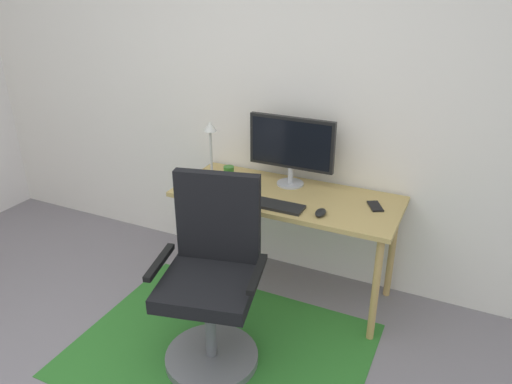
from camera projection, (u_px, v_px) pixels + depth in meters
name	position (u px, v px, depth m)	size (l,w,h in m)	color
wall_back	(272.00, 90.00, 3.29)	(6.00, 0.10, 2.60)	white
area_rug	(221.00, 349.00, 2.86)	(1.66, 1.26, 0.01)	#2D7128
desk	(287.00, 205.00, 3.14)	(1.44, 0.60, 0.73)	tan
monitor	(291.00, 145.00, 3.15)	(0.58, 0.18, 0.46)	#B2B2B7
keyboard	(269.00, 204.00, 2.96)	(0.43, 0.13, 0.02)	black
computer_mouse	(321.00, 213.00, 2.84)	(0.06, 0.10, 0.03)	black
coffee_cup	(229.00, 174.00, 3.28)	(0.07, 0.07, 0.11)	#2F6F22
cell_phone	(375.00, 206.00, 2.94)	(0.07, 0.14, 0.01)	black
desk_lamp	(211.00, 148.00, 3.08)	(0.11, 0.11, 0.45)	black
office_chair	(212.00, 288.00, 2.64)	(0.63, 0.59, 1.07)	slate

